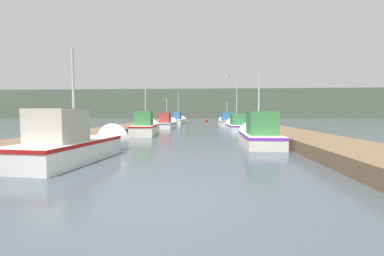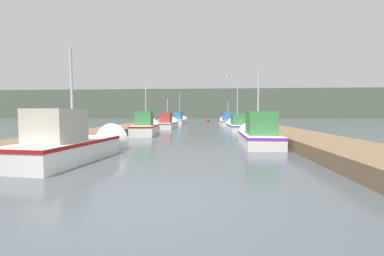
# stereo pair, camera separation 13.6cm
# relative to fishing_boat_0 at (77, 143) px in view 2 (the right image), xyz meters

# --- Properties ---
(ground_plane) EXTENTS (200.00, 200.00, 0.00)m
(ground_plane) POSITION_rel_fishing_boat_0_xyz_m (3.26, -3.88, -0.51)
(ground_plane) COLOR #3D4449
(dock_left) EXTENTS (2.70, 40.00, 0.47)m
(dock_left) POSITION_rel_fishing_boat_0_xyz_m (-2.40, 12.12, -0.28)
(dock_left) COLOR brown
(dock_left) RESTS_ON ground_plane
(dock_right) EXTENTS (2.70, 40.00, 0.47)m
(dock_right) POSITION_rel_fishing_boat_0_xyz_m (8.92, 12.12, -0.28)
(dock_right) COLOR brown
(dock_right) RESTS_ON ground_plane
(distant_shore_ridge) EXTENTS (120.00, 16.00, 7.97)m
(distant_shore_ridge) POSITION_rel_fishing_boat_0_xyz_m (3.26, 69.22, 3.47)
(distant_shore_ridge) COLOR #4C5647
(distant_shore_ridge) RESTS_ON ground_plane
(fishing_boat_0) EXTENTS (2.01, 4.94, 3.99)m
(fishing_boat_0) POSITION_rel_fishing_boat_0_xyz_m (0.00, 0.00, 0.00)
(fishing_boat_0) COLOR silver
(fishing_boat_0) RESTS_ON ground_plane
(fishing_boat_1) EXTENTS (1.59, 4.85, 3.98)m
(fishing_boat_1) POSITION_rel_fishing_boat_0_xyz_m (6.62, 4.34, -0.01)
(fishing_boat_1) COLOR silver
(fishing_boat_1) RESTS_ON ground_plane
(fishing_boat_2) EXTENTS (1.89, 5.16, 4.13)m
(fishing_boat_2) POSITION_rel_fishing_boat_0_xyz_m (-0.12, 9.63, -0.00)
(fishing_boat_2) COLOR silver
(fishing_boat_2) RESTS_ON ground_plane
(fishing_boat_3) EXTENTS (1.75, 5.86, 4.56)m
(fishing_boat_3) POSITION_rel_fishing_boat_0_xyz_m (6.65, 14.36, -0.06)
(fishing_boat_3) COLOR silver
(fishing_boat_3) RESTS_ON ground_plane
(fishing_boat_4) EXTENTS (1.57, 5.60, 3.37)m
(fishing_boat_4) POSITION_rel_fishing_boat_0_xyz_m (0.05, 17.72, -0.10)
(fishing_boat_4) COLOR silver
(fishing_boat_4) RESTS_ON ground_plane
(fishing_boat_5) EXTENTS (1.98, 5.23, 3.37)m
(fishing_boat_5) POSITION_rel_fishing_boat_0_xyz_m (6.39, 22.85, -0.05)
(fishing_boat_5) COLOR silver
(fishing_boat_5) RESTS_ON ground_plane
(fishing_boat_6) EXTENTS (1.75, 5.91, 4.71)m
(fishing_boat_6) POSITION_rel_fishing_boat_0_xyz_m (0.16, 26.61, -0.04)
(fishing_boat_6) COLOR silver
(fishing_boat_6) RESTS_ON ground_plane
(mooring_piling_0) EXTENTS (0.31, 0.31, 1.12)m
(mooring_piling_0) POSITION_rel_fishing_boat_0_xyz_m (7.51, 27.90, 0.05)
(mooring_piling_0) COLOR #473523
(mooring_piling_0) RESTS_ON ground_plane
(mooring_piling_1) EXTENTS (0.31, 0.31, 1.21)m
(mooring_piling_1) POSITION_rel_fishing_boat_0_xyz_m (-1.07, 26.15, 0.10)
(mooring_piling_1) COLOR #473523
(mooring_piling_1) RESTS_ON ground_plane
(mooring_piling_2) EXTENTS (0.26, 0.26, 0.95)m
(mooring_piling_2) POSITION_rel_fishing_boat_0_xyz_m (-1.04, 16.49, -0.03)
(mooring_piling_2) COLOR #473523
(mooring_piling_2) RESTS_ON ground_plane
(mooring_piling_3) EXTENTS (0.28, 0.28, 1.38)m
(mooring_piling_3) POSITION_rel_fishing_boat_0_xyz_m (-1.25, 26.12, 0.18)
(mooring_piling_3) COLOR #473523
(mooring_piling_3) RESTS_ON ground_plane
(channel_buoy) EXTENTS (0.57, 0.57, 1.07)m
(channel_buoy) POSITION_rel_fishing_boat_0_xyz_m (3.84, 34.82, -0.35)
(channel_buoy) COLOR red
(channel_buoy) RESTS_ON ground_plane
(seagull_lead) EXTENTS (0.29, 0.56, 0.12)m
(seagull_lead) POSITION_rel_fishing_boat_0_xyz_m (5.54, 9.23, 3.37)
(seagull_lead) COLOR white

